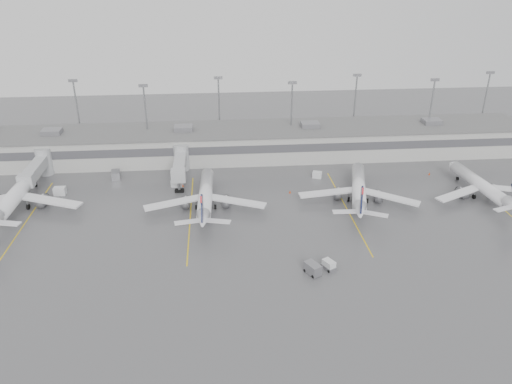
{
  "coord_description": "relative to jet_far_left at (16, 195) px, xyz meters",
  "views": [
    {
      "loc": [
        -11.38,
        -73.37,
        51.88
      ],
      "look_at": [
        -3.03,
        24.0,
        5.0
      ],
      "focal_mm": 35.0,
      "sensor_mm": 36.0,
      "label": 1
    }
  ],
  "objects": [
    {
      "name": "stand_markings",
      "position": [
        56.11,
        -6.43,
        -3.41
      ],
      "size": [
        105.25,
        40.0,
        0.01
      ],
      "color": "yellow",
      "rests_on": "ground"
    },
    {
      "name": "jet_far_right",
      "position": [
        106.43,
        -3.3,
        -0.49
      ],
      "size": [
        25.78,
        29.01,
        9.39
      ],
      "rotation": [
        0.0,
        0.0,
        0.1
      ],
      "color": "white",
      "rests_on": "ground"
    },
    {
      "name": "terminal",
      "position": [
        56.11,
        27.55,
        0.76
      ],
      "size": [
        152.0,
        17.0,
        9.45
      ],
      "color": "#B0B0AB",
      "rests_on": "ground"
    },
    {
      "name": "jet_bridge_left",
      "position": [
        0.61,
        15.29,
        0.46
      ],
      "size": [
        4.0,
        17.2,
        7.0
      ],
      "color": "#9FA2A4",
      "rests_on": "ground"
    },
    {
      "name": "baggage_tug",
      "position": [
        64.37,
        -29.43,
        -2.73
      ],
      "size": [
        2.75,
        3.17,
        1.74
      ],
      "rotation": [
        0.0,
        0.0,
        0.51
      ],
      "color": "silver",
      "rests_on": "ground"
    },
    {
      "name": "jet_far_left",
      "position": [
        0.0,
        0.0,
        0.0
      ],
      "size": [
        30.27,
        33.93,
        10.98
      ],
      "rotation": [
        0.0,
        0.0,
        -0.02
      ],
      "color": "white",
      "rests_on": "ground"
    },
    {
      "name": "gse_loader",
      "position": [
        19.13,
        14.83,
        -2.37
      ],
      "size": [
        2.55,
        3.61,
        2.09
      ],
      "primitive_type": "cube",
      "rotation": [
        0.0,
        0.0,
        0.15
      ],
      "color": "slate",
      "rests_on": "ground"
    },
    {
      "name": "jet_mid_left",
      "position": [
        42.03,
        -3.42,
        -0.34
      ],
      "size": [
        27.23,
        30.54,
        9.88
      ],
      "rotation": [
        0.0,
        0.0,
        -0.04
      ],
      "color": "white",
      "rests_on": "ground"
    },
    {
      "name": "cone_c",
      "position": [
        62.05,
        2.69,
        -3.06
      ],
      "size": [
        0.45,
        0.45,
        0.71
      ],
      "primitive_type": "cone",
      "color": "red",
      "rests_on": "ground"
    },
    {
      "name": "jet_bridge_right",
      "position": [
        35.61,
        15.29,
        0.46
      ],
      "size": [
        4.0,
        17.2,
        7.0
      ],
      "color": "#9FA2A4",
      "rests_on": "ground"
    },
    {
      "name": "cone_a",
      "position": [
        4.38,
        5.89,
        -3.02
      ],
      "size": [
        0.49,
        0.49,
        0.78
      ],
      "primitive_type": "cone",
      "color": "red",
      "rests_on": "ground"
    },
    {
      "name": "cone_d",
      "position": [
        99.64,
        10.37,
        -3.07
      ],
      "size": [
        0.43,
        0.43,
        0.69
      ],
      "primitive_type": "cone",
      "color": "red",
      "rests_on": "ground"
    },
    {
      "name": "jet_mid_right",
      "position": [
        77.09,
        -2.84,
        -0.32
      ],
      "size": [
        26.58,
        30.17,
        9.95
      ],
      "rotation": [
        0.0,
        0.0,
        -0.25
      ],
      "color": "white",
      "rests_on": "ground"
    },
    {
      "name": "ground",
      "position": [
        56.11,
        -30.43,
        -3.41
      ],
      "size": [
        260.0,
        260.0,
        0.0
      ],
      "primitive_type": "plane",
      "color": "#555558",
      "rests_on": "ground"
    },
    {
      "name": "baggage_cart",
      "position": [
        61.17,
        -30.63,
        -2.34
      ],
      "size": [
        3.15,
        3.69,
        2.06
      ],
      "rotation": [
        0.0,
        0.0,
        0.51
      ],
      "color": "slate",
      "rests_on": "ground"
    },
    {
      "name": "cone_b",
      "position": [
        36.3,
        8.55,
        -3.07
      ],
      "size": [
        0.43,
        0.43,
        0.68
      ],
      "primitive_type": "cone",
      "color": "red",
      "rests_on": "ground"
    },
    {
      "name": "gse_uld_c",
      "position": [
        70.28,
        11.09,
        -2.6
      ],
      "size": [
        2.65,
        2.18,
        1.62
      ],
      "primitive_type": "cube",
      "rotation": [
        0.0,
        0.0,
        -0.33
      ],
      "color": "silver",
      "rests_on": "ground"
    },
    {
      "name": "gse_uld_a",
      "position": [
        7.43,
        6.51,
        -2.46
      ],
      "size": [
        2.7,
        1.8,
        1.91
      ],
      "primitive_type": "cube",
      "rotation": [
        0.0,
        0.0,
        0.0
      ],
      "color": "silver",
      "rests_on": "ground"
    },
    {
      "name": "light_masts",
      "position": [
        56.11,
        33.32,
        8.62
      ],
      "size": [
        142.4,
        8.0,
        20.6
      ],
      "color": "gray",
      "rests_on": "ground"
    },
    {
      "name": "gse_uld_b",
      "position": [
        34.87,
        8.73,
        -2.49
      ],
      "size": [
        3.05,
        2.56,
        1.84
      ],
      "primitive_type": "cube",
      "rotation": [
        0.0,
        0.0,
        -0.38
      ],
      "color": "silver",
      "rests_on": "ground"
    }
  ]
}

